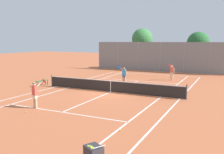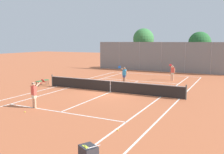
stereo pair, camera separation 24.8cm
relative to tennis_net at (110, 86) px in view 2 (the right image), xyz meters
The scene contains 12 objects.
ground_plane 0.51m from the tennis_net, ahead, with size 120.00×120.00×0.00m, color #B25B38.
court_line_markings 0.51m from the tennis_net, ahead, with size 11.10×23.90×0.01m.
tennis_net is the anchor object (origin of this frame).
player_near_side 6.70m from the tennis_net, 107.51° to the right, with size 0.80×0.71×1.77m.
player_far_left 4.24m from the tennis_net, 98.44° to the left, with size 0.70×0.73×1.77m.
player_far_right 8.83m from the tennis_net, 69.69° to the left, with size 0.51×0.85×1.77m.
loose_tennis_ball_0 8.82m from the tennis_net, 60.88° to the right, with size 0.07×0.07×0.07m, color #D1DB33.
loose_tennis_ball_2 7.61m from the tennis_net, 103.77° to the right, with size 0.07×0.07×0.07m, color #D1DB33.
courtside_bench 7.07m from the tennis_net, behind, with size 0.36×1.50×0.47m.
back_fence 15.07m from the tennis_net, 90.00° to the left, with size 18.65×0.08×3.98m.
tree_behind_left 18.70m from the tennis_net, 101.35° to the left, with size 3.08×3.08×5.95m.
tree_behind_right 18.83m from the tennis_net, 76.64° to the left, with size 3.00×3.00×5.35m.
Camera 2 is at (8.95, -17.63, 4.09)m, focal length 40.00 mm.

